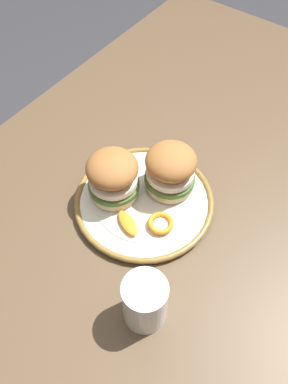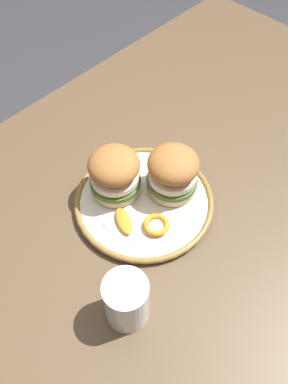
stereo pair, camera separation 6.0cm
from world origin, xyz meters
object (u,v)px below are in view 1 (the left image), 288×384
Objects in this scene: sandwich_half_right at (171,169)px; sandwich_half_left at (113,176)px; dining_table at (145,224)px; drinking_glass at (145,303)px; dinner_plate at (144,201)px.

sandwich_half_left is at bearing 135.20° from sandwich_half_right.
dining_table is 10.53× the size of sandwich_half_left.
dining_table is at bearing 150.29° from sandwich_half_right.
drinking_glass is at bearing -144.08° from dining_table.
sandwich_half_right is at bearing -44.80° from sandwich_half_left.
dinner_plate is 2.65× the size of drinking_glass.
sandwich_half_left reaches higher than dinner_plate.
sandwich_half_right is (0.08, -0.08, 0.00)m from sandwich_half_left.
drinking_glass reaches higher than dinner_plate.
sandwich_half_left is 1.33× the size of drinking_glass.
sandwich_half_left is (-0.03, 0.05, 0.17)m from dining_table.
sandwich_half_left and sandwich_half_right have the same top height.
dining_table is 0.18m from sandwich_half_right.
sandwich_half_right is at bearing -29.71° from dining_table.
sandwich_half_left is at bearing 109.85° from dinner_plate.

